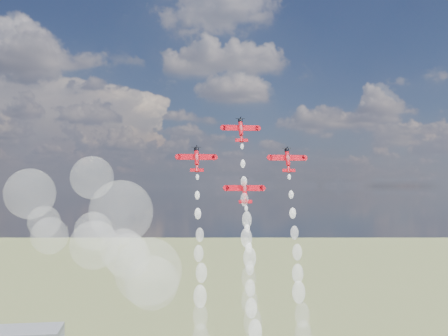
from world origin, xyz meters
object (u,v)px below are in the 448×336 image
plane_lead (241,130)px  plane_left (197,159)px  plane_right (288,160)px  plane_slot (245,190)px

plane_lead → plane_left: 17.89m
plane_right → plane_slot: (-14.66, -3.20, -9.75)m
plane_lead → plane_slot: (0.00, -6.40, -19.49)m
plane_lead → plane_left: bearing=-167.7°
plane_lead → plane_slot: plane_lead is taller
plane_right → plane_slot: bearing=-167.7°
plane_left → plane_right: 29.31m
plane_lead → plane_slot: size_ratio=1.00×
plane_right → plane_left: bearing=180.0°
plane_slot → plane_left: bearing=167.7°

